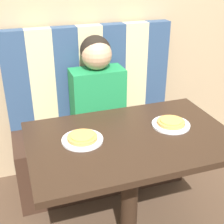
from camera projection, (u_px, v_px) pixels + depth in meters
name	position (u px, v px, depth m)	size (l,w,h in m)	color
wall_back	(84.00, 5.00, 2.20)	(7.00, 0.05, 2.60)	tan
booth_seat	(99.00, 154.00, 2.42)	(1.24, 0.47, 0.47)	#382319
booth_backrest	(90.00, 74.00, 2.32)	(1.24, 0.10, 0.71)	navy
dining_table	(131.00, 152.00, 1.69)	(1.09, 0.70, 0.75)	black
person	(97.00, 84.00, 2.17)	(0.37, 0.23, 0.67)	#1E8447
plate_left	(82.00, 140.00, 1.61)	(0.21, 0.21, 0.01)	white
plate_right	(171.00, 125.00, 1.76)	(0.21, 0.21, 0.01)	white
pizza_left	(82.00, 137.00, 1.60)	(0.16, 0.16, 0.02)	#C68E47
pizza_right	(171.00, 122.00, 1.75)	(0.16, 0.16, 0.02)	#C68E47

